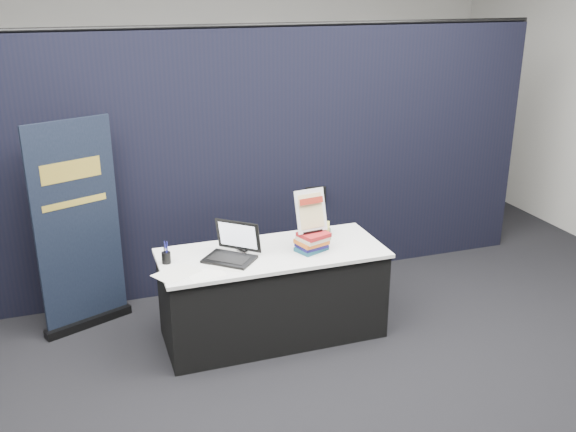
% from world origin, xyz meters
% --- Properties ---
extents(floor, '(8.00, 8.00, 0.00)m').
position_xyz_m(floor, '(0.00, 0.00, 0.00)').
color(floor, black).
rests_on(floor, ground).
extents(wall_back, '(8.00, 0.02, 3.50)m').
position_xyz_m(wall_back, '(0.00, 4.00, 1.75)').
color(wall_back, '#A6A49D').
rests_on(wall_back, floor).
extents(drape_partition, '(6.00, 0.08, 2.40)m').
position_xyz_m(drape_partition, '(0.00, 1.60, 1.20)').
color(drape_partition, black).
rests_on(drape_partition, floor).
extents(display_table, '(1.80, 0.75, 0.75)m').
position_xyz_m(display_table, '(0.00, 0.55, 0.38)').
color(display_table, black).
rests_on(display_table, floor).
extents(laptop, '(0.45, 0.50, 0.28)m').
position_xyz_m(laptop, '(-0.37, 0.54, 0.82)').
color(laptop, black).
rests_on(laptop, display_table).
extents(mouse, '(0.11, 0.14, 0.04)m').
position_xyz_m(mouse, '(-0.22, 0.64, 0.77)').
color(mouse, black).
rests_on(mouse, display_table).
extents(brochure_left, '(0.38, 0.35, 0.00)m').
position_xyz_m(brochure_left, '(-0.79, 0.39, 0.75)').
color(brochure_left, silver).
rests_on(brochure_left, display_table).
extents(brochure_mid, '(0.33, 0.30, 0.00)m').
position_xyz_m(brochure_mid, '(-0.40, 0.40, 0.75)').
color(brochure_mid, silver).
rests_on(brochure_mid, display_table).
extents(brochure_right, '(0.30, 0.24, 0.00)m').
position_xyz_m(brochure_right, '(-0.59, 0.30, 0.75)').
color(brochure_right, white).
rests_on(brochure_right, display_table).
extents(pen_cup, '(0.09, 0.09, 0.09)m').
position_xyz_m(pen_cup, '(-0.83, 0.60, 0.79)').
color(pen_cup, black).
rests_on(pen_cup, display_table).
extents(book_stack_tall, '(0.28, 0.24, 0.16)m').
position_xyz_m(book_stack_tall, '(0.30, 0.46, 0.83)').
color(book_stack_tall, '#164656').
rests_on(book_stack_tall, display_table).
extents(book_stack_short, '(0.27, 0.24, 0.10)m').
position_xyz_m(book_stack_short, '(0.48, 0.76, 0.80)').
color(book_stack_short, '#1C6B3E').
rests_on(book_stack_short, display_table).
extents(info_sign, '(0.27, 0.15, 0.35)m').
position_xyz_m(info_sign, '(0.30, 0.49, 1.08)').
color(info_sign, black).
rests_on(info_sign, book_stack_tall).
extents(pullup_banner, '(0.74, 0.38, 1.78)m').
position_xyz_m(pullup_banner, '(-1.45, 1.22, 0.79)').
color(pullup_banner, black).
rests_on(pullup_banner, floor).
extents(stacking_chair, '(0.50, 0.51, 0.92)m').
position_xyz_m(stacking_chair, '(0.67, 1.41, 0.51)').
color(stacking_chair, black).
rests_on(stacking_chair, floor).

